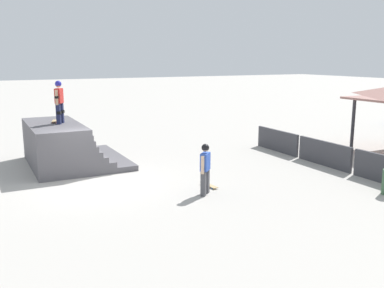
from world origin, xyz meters
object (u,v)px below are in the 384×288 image
at_px(skater_on_deck, 59,99).
at_px(skateboard_on_ground, 209,185).
at_px(skateboard_on_deck, 55,121).
at_px(bystander_walking, 205,165).

distance_m(skater_on_deck, skateboard_on_ground, 7.34).
distance_m(skater_on_deck, skateboard_on_deck, 1.08).
height_order(bystander_walking, skateboard_on_ground, bystander_walking).
bearing_deg(bystander_walking, skater_on_deck, 76.44).
relative_size(skateboard_on_deck, skateboard_on_ground, 0.92).
height_order(skater_on_deck, bystander_walking, skater_on_deck).
height_order(skater_on_deck, skateboard_on_ground, skater_on_deck).
relative_size(skater_on_deck, bystander_walking, 1.02).
height_order(skateboard_on_deck, bystander_walking, skateboard_on_deck).
xyz_separation_m(bystander_walking, skateboard_on_ground, (-0.72, 0.54, -0.96)).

